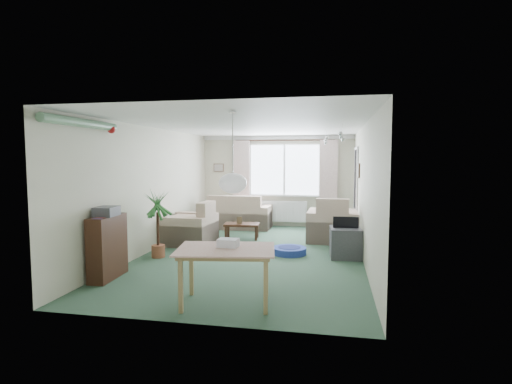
% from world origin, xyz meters
% --- Properties ---
extents(ground, '(6.50, 6.50, 0.00)m').
position_xyz_m(ground, '(0.00, 0.00, 0.00)').
color(ground, '#2E4D38').
extents(window, '(1.80, 0.03, 1.30)m').
position_xyz_m(window, '(0.20, 3.23, 1.50)').
color(window, white).
extents(curtain_rod, '(2.60, 0.03, 0.03)m').
position_xyz_m(curtain_rod, '(0.20, 3.15, 2.27)').
color(curtain_rod, black).
extents(curtain_left, '(0.45, 0.08, 2.00)m').
position_xyz_m(curtain_left, '(-0.95, 3.13, 1.27)').
color(curtain_left, beige).
extents(curtain_right, '(0.45, 0.08, 2.00)m').
position_xyz_m(curtain_right, '(1.35, 3.13, 1.27)').
color(curtain_right, beige).
extents(radiator, '(1.20, 0.10, 0.55)m').
position_xyz_m(radiator, '(0.20, 3.19, 0.40)').
color(radiator, white).
extents(doorway, '(0.03, 0.95, 2.00)m').
position_xyz_m(doorway, '(1.99, 2.20, 1.00)').
color(doorway, black).
extents(pendant_lamp, '(0.36, 0.36, 0.36)m').
position_xyz_m(pendant_lamp, '(0.20, -2.30, 1.48)').
color(pendant_lamp, white).
extents(tinsel_garland, '(1.60, 1.60, 0.12)m').
position_xyz_m(tinsel_garland, '(-1.92, -2.30, 2.28)').
color(tinsel_garland, '#196626').
extents(bauble_cluster_a, '(0.20, 0.20, 0.20)m').
position_xyz_m(bauble_cluster_a, '(1.30, 0.90, 2.22)').
color(bauble_cluster_a, silver).
extents(bauble_cluster_b, '(0.20, 0.20, 0.20)m').
position_xyz_m(bauble_cluster_b, '(1.60, -0.30, 2.22)').
color(bauble_cluster_b, silver).
extents(wall_picture_back, '(0.28, 0.03, 0.22)m').
position_xyz_m(wall_picture_back, '(-1.60, 3.23, 1.55)').
color(wall_picture_back, brown).
extents(wall_picture_right, '(0.03, 0.24, 0.30)m').
position_xyz_m(wall_picture_right, '(1.98, 1.20, 1.55)').
color(wall_picture_right, brown).
extents(sofa, '(1.74, 0.93, 0.87)m').
position_xyz_m(sofa, '(-0.97, 2.75, 0.43)').
color(sofa, beige).
rests_on(sofa, ground).
extents(armchair_corner, '(1.12, 1.06, 0.97)m').
position_xyz_m(armchair_corner, '(1.48, 1.52, 0.48)').
color(armchair_corner, '#BFB390').
rests_on(armchair_corner, ground).
extents(armchair_left, '(1.00, 1.05, 0.90)m').
position_xyz_m(armchair_left, '(-1.50, 0.67, 0.45)').
color(armchair_left, tan).
rests_on(armchair_left, ground).
extents(coffee_table, '(0.81, 0.50, 0.35)m').
position_xyz_m(coffee_table, '(-0.53, 1.37, 0.17)').
color(coffee_table, black).
rests_on(coffee_table, ground).
extents(photo_frame, '(0.12, 0.02, 0.16)m').
position_xyz_m(photo_frame, '(-0.57, 1.32, 0.43)').
color(photo_frame, '#4D3D27').
rests_on(photo_frame, coffee_table).
extents(bookshelf, '(0.30, 0.79, 0.95)m').
position_xyz_m(bookshelf, '(-1.84, -1.90, 0.47)').
color(bookshelf, black).
rests_on(bookshelf, ground).
extents(hifi_box, '(0.30, 0.37, 0.14)m').
position_xyz_m(hifi_box, '(-1.82, -1.92, 1.02)').
color(hifi_box, '#3F3F45').
rests_on(hifi_box, bookshelf).
extents(houseplant, '(0.66, 0.66, 1.21)m').
position_xyz_m(houseplant, '(-1.65, -0.56, 0.60)').
color(houseplant, '#21531C').
rests_on(houseplant, ground).
extents(dining_table, '(1.18, 0.88, 0.68)m').
position_xyz_m(dining_table, '(0.18, -2.60, 0.34)').
color(dining_table, '#996B53').
rests_on(dining_table, ground).
extents(gift_box, '(0.26, 0.19, 0.12)m').
position_xyz_m(gift_box, '(0.19, -2.51, 0.74)').
color(gift_box, silver).
rests_on(gift_box, dining_table).
extents(tv_cube, '(0.58, 0.63, 0.54)m').
position_xyz_m(tv_cube, '(1.70, 0.08, 0.27)').
color(tv_cube, '#343338').
rests_on(tv_cube, ground).
extents(pet_bed, '(0.84, 0.84, 0.13)m').
position_xyz_m(pet_bed, '(0.67, 0.13, 0.06)').
color(pet_bed, navy).
rests_on(pet_bed, ground).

